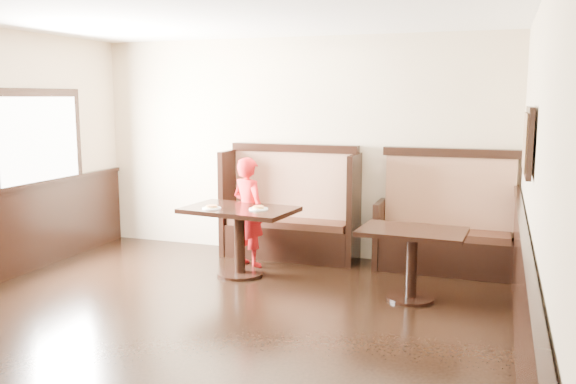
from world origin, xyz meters
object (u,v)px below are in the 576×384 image
at_px(booth_main, 291,216).
at_px(child, 249,212).
at_px(booth_neighbor, 447,231).
at_px(table_main, 240,224).
at_px(table_neighbor, 412,247).

bearing_deg(booth_main, child, -120.91).
relative_size(booth_neighbor, child, 1.24).
bearing_deg(child, table_main, 122.13).
relative_size(table_neighbor, child, 0.81).
xyz_separation_m(booth_neighbor, table_main, (-2.24, -0.98, 0.13)).
bearing_deg(booth_main, table_main, -106.34).
relative_size(booth_neighbor, table_neighbor, 1.52).
distance_m(booth_main, table_main, 1.03).
bearing_deg(child, booth_neighbor, -141.79).
xyz_separation_m(table_neighbor, child, (-2.05, 0.62, 0.12)).
bearing_deg(table_main, table_neighbor, 0.11).
distance_m(table_main, table_neighbor, 2.01).
height_order(booth_neighbor, table_neighbor, booth_neighbor).
height_order(table_main, child, child).
xyz_separation_m(booth_main, child, (-0.35, -0.58, 0.14)).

